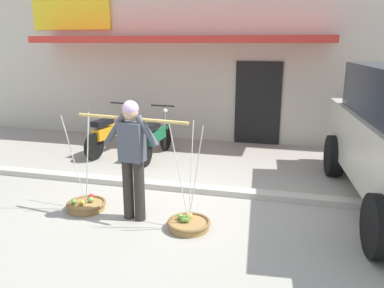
{
  "coord_description": "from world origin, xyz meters",
  "views": [
    {
      "loc": [
        1.74,
        -5.21,
        2.44
      ],
      "look_at": [
        0.25,
        0.6,
        0.85
      ],
      "focal_mm": 36.07,
      "sensor_mm": 36.0,
      "label": 1
    }
  ],
  "objects_px": {
    "fruit_basket_left_side": "(189,223)",
    "motorcycle_second_in_row": "(156,138)",
    "fruit_basket_right_side": "(86,204)",
    "motorcycle_nearest_shop": "(110,133)",
    "fruit_vendor": "(132,153)"
  },
  "relations": [
    {
      "from": "fruit_basket_left_side",
      "to": "fruit_vendor",
      "type": "bearing_deg",
      "value": 172.6
    },
    {
      "from": "fruit_basket_left_side",
      "to": "fruit_basket_right_side",
      "type": "height_order",
      "value": "same"
    },
    {
      "from": "fruit_vendor",
      "to": "fruit_basket_right_side",
      "type": "xyz_separation_m",
      "value": [
        -0.83,
        0.11,
        -0.9
      ]
    },
    {
      "from": "fruit_basket_right_side",
      "to": "motorcycle_second_in_row",
      "type": "height_order",
      "value": "fruit_basket_right_side"
    },
    {
      "from": "fruit_basket_right_side",
      "to": "motorcycle_second_in_row",
      "type": "bearing_deg",
      "value": 87.59
    },
    {
      "from": "motorcycle_second_in_row",
      "to": "fruit_basket_left_side",
      "type": "bearing_deg",
      "value": -62.96
    },
    {
      "from": "fruit_vendor",
      "to": "fruit_basket_left_side",
      "type": "xyz_separation_m",
      "value": [
        0.82,
        -0.11,
        -0.9
      ]
    },
    {
      "from": "fruit_basket_left_side",
      "to": "fruit_basket_right_side",
      "type": "relative_size",
      "value": 1.0
    },
    {
      "from": "fruit_vendor",
      "to": "fruit_basket_left_side",
      "type": "relative_size",
      "value": 1.17
    },
    {
      "from": "fruit_basket_right_side",
      "to": "fruit_basket_left_side",
      "type": "bearing_deg",
      "value": -7.52
    },
    {
      "from": "fruit_basket_left_side",
      "to": "motorcycle_nearest_shop",
      "type": "xyz_separation_m",
      "value": [
        -2.66,
        3.12,
        0.38
      ]
    },
    {
      "from": "fruit_vendor",
      "to": "fruit_basket_left_side",
      "type": "bearing_deg",
      "value": -7.4
    },
    {
      "from": "fruit_basket_left_side",
      "to": "motorcycle_second_in_row",
      "type": "distance_m",
      "value": 3.39
    },
    {
      "from": "motorcycle_nearest_shop",
      "to": "fruit_basket_right_side",
      "type": "bearing_deg",
      "value": -70.77
    },
    {
      "from": "fruit_basket_right_side",
      "to": "motorcycle_nearest_shop",
      "type": "height_order",
      "value": "fruit_basket_right_side"
    }
  ]
}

